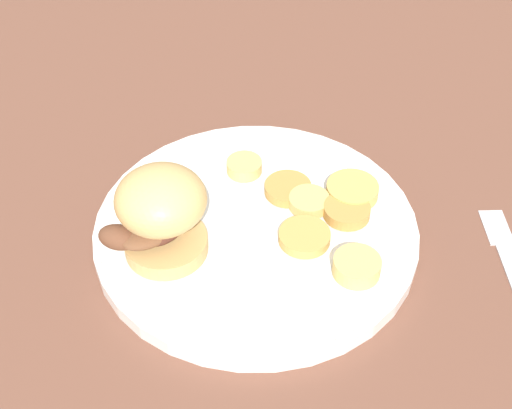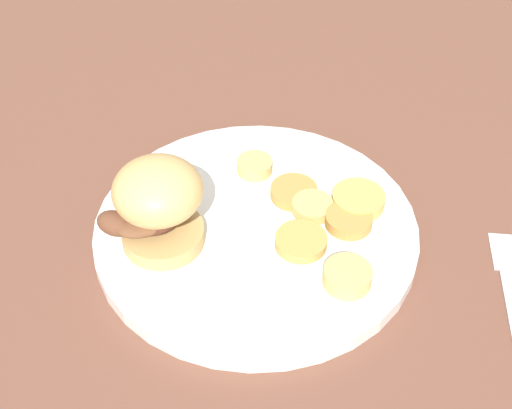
% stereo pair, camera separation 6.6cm
% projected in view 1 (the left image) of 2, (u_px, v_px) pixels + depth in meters
% --- Properties ---
extents(ground_plane, '(4.00, 4.00, 0.00)m').
position_uv_depth(ground_plane, '(256.00, 236.00, 0.69)').
color(ground_plane, brown).
extents(dinner_plate, '(0.31, 0.31, 0.02)m').
position_uv_depth(dinner_plate, '(256.00, 229.00, 0.68)').
color(dinner_plate, white).
rests_on(dinner_plate, ground_plane).
extents(sandwich, '(0.10, 0.08, 0.09)m').
position_uv_depth(sandwich, '(160.00, 213.00, 0.62)').
color(sandwich, tan).
rests_on(sandwich, dinner_plate).
extents(potato_round_0, '(0.05, 0.05, 0.01)m').
position_uv_depth(potato_round_0, '(352.00, 190.00, 0.70)').
color(potato_round_0, tan).
rests_on(potato_round_0, dinner_plate).
extents(potato_round_1, '(0.05, 0.05, 0.01)m').
position_uv_depth(potato_round_1, '(347.00, 211.00, 0.68)').
color(potato_round_1, '#BC8942').
rests_on(potato_round_1, dinner_plate).
extents(potato_round_2, '(0.04, 0.04, 0.02)m').
position_uv_depth(potato_round_2, '(357.00, 266.00, 0.63)').
color(potato_round_2, '#DBB766').
rests_on(potato_round_2, dinner_plate).
extents(potato_round_3, '(0.05, 0.05, 0.01)m').
position_uv_depth(potato_round_3, '(288.00, 189.00, 0.71)').
color(potato_round_3, '#BC8942').
rests_on(potato_round_3, dinner_plate).
extents(potato_round_4, '(0.05, 0.05, 0.01)m').
position_uv_depth(potato_round_4, '(304.00, 237.00, 0.66)').
color(potato_round_4, tan).
rests_on(potato_round_4, dinner_plate).
extents(potato_round_5, '(0.04, 0.04, 0.01)m').
position_uv_depth(potato_round_5, '(309.00, 201.00, 0.69)').
color(potato_round_5, '#DBB766').
rests_on(potato_round_5, dinner_plate).
extents(potato_round_6, '(0.04, 0.04, 0.01)m').
position_uv_depth(potato_round_6, '(244.00, 166.00, 0.73)').
color(potato_round_6, '#DBB766').
rests_on(potato_round_6, dinner_plate).
extents(fork, '(0.10, 0.12, 0.00)m').
position_uv_depth(fork, '(510.00, 261.00, 0.67)').
color(fork, silver).
rests_on(fork, ground_plane).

